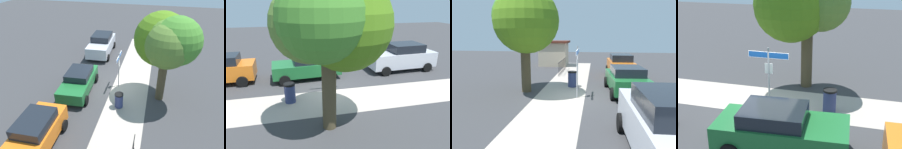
# 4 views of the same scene
# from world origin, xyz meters

# --- Properties ---
(ground_plane) EXTENTS (60.00, 60.00, 0.00)m
(ground_plane) POSITION_xyz_m (0.00, 0.00, 0.00)
(ground_plane) COLOR #38383A
(sidewalk_strip) EXTENTS (24.00, 2.60, 0.00)m
(sidewalk_strip) POSITION_xyz_m (2.00, 1.30, 0.00)
(sidewalk_strip) COLOR #B0A296
(sidewalk_strip) RESTS_ON ground_plane
(street_sign) EXTENTS (1.62, 0.07, 2.65)m
(street_sign) POSITION_xyz_m (0.09, 0.40, 1.90)
(street_sign) COLOR #9EA0A5
(street_sign) RESTS_ON ground_plane
(shade_tree) EXTENTS (4.29, 3.91, 5.64)m
(shade_tree) POSITION_xyz_m (0.88, 3.35, 4.04)
(shade_tree) COLOR #473D28
(shade_tree) RESTS_ON ground_plane
(car_silver) EXTENTS (4.74, 2.31, 1.88)m
(car_silver) POSITION_xyz_m (-5.33, -2.42, 0.95)
(car_silver) COLOR silver
(car_silver) RESTS_ON ground_plane
(car_green) EXTENTS (4.27, 2.23, 1.52)m
(car_green) POSITION_xyz_m (1.34, -2.19, 0.79)
(car_green) COLOR #1D642E
(car_green) RESTS_ON ground_plane
(trash_bin) EXTENTS (0.55, 0.55, 0.98)m
(trash_bin) POSITION_xyz_m (2.46, 0.90, 0.49)
(trash_bin) COLOR navy
(trash_bin) RESTS_ON ground_plane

